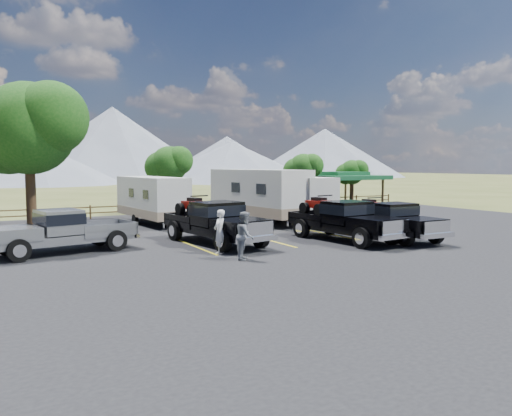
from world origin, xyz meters
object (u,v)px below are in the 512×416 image
trailer_left (152,199)px  person_b (245,235)px  rig_right (390,220)px  trailer_right (295,198)px  pickup_silver (63,230)px  rig_center (343,219)px  pavilion (341,177)px  person_a (220,232)px  tree_big_nw (27,128)px  trailer_center (259,195)px  rig_left (214,221)px

trailer_left → person_b: (-0.31, -13.56, -0.61)m
rig_right → trailer_right: (-0.05, 8.87, 0.57)m
pickup_silver → person_b: bearing=39.7°
rig_center → rig_right: (2.47, -0.74, -0.07)m
pavilion → person_a: size_ratio=3.28×
tree_big_nw → rig_center: 16.10m
trailer_center → person_b: bearing=-128.2°
trailer_left → person_a: (-0.67, -11.88, -0.63)m
person_a → person_b: bearing=64.6°
person_a → rig_left: bearing=-146.4°
person_b → rig_left: bearing=29.2°
rig_left → trailer_center: bearing=38.3°
tree_big_nw → rig_right: tree_big_nw is taller
rig_center → pavilion: bearing=46.2°
pavilion → person_b: bearing=-137.1°
tree_big_nw → trailer_left: size_ratio=0.90×
rig_right → pickup_silver: 15.73m
pickup_silver → trailer_left: bearing=131.4°
pickup_silver → person_b: person_b is taller
trailer_left → trailer_right: size_ratio=1.01×
rig_center → trailer_right: bearing=67.7°
tree_big_nw → rig_center: tree_big_nw is taller
pavilion → person_a: (-18.74, -15.42, -1.80)m
rig_left → pickup_silver: size_ratio=1.08×
trailer_left → trailer_center: size_ratio=0.86×
pickup_silver → trailer_center: bearing=103.1°
tree_big_nw → trailer_center: bearing=7.0°
rig_center → rig_right: size_ratio=1.09×
trailer_right → person_a: (-9.37, -8.53, -0.62)m
trailer_center → person_a: 11.54m
rig_center → trailer_right: trailer_right is taller
person_a → trailer_center: bearing=-164.9°
rig_left → person_b: rig_left is taller
rig_left → rig_right: bearing=-28.0°
rig_center → tree_big_nw: bearing=147.1°
trailer_right → person_a: 12.68m
trailer_center → rig_right: bearing=-82.3°
tree_big_nw → pickup_silver: (0.96, -4.05, -4.58)m
rig_right → person_a: rig_right is taller
rig_left → pickup_silver: bearing=165.0°
person_b → trailer_right: bearing=-5.0°
person_b → pickup_silver: bearing=87.2°
trailer_center → tree_big_nw: bearing=-179.7°
rig_right → rig_left: bearing=162.3°
pavilion → rig_center: 19.18m
trailer_center → person_a: size_ratio=5.33×
pickup_silver → person_a: bearing=48.8°
trailer_right → person_b: (-9.01, -10.20, -0.60)m
pickup_silver → person_b: 8.02m
trailer_center → person_a: trailer_center is taller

